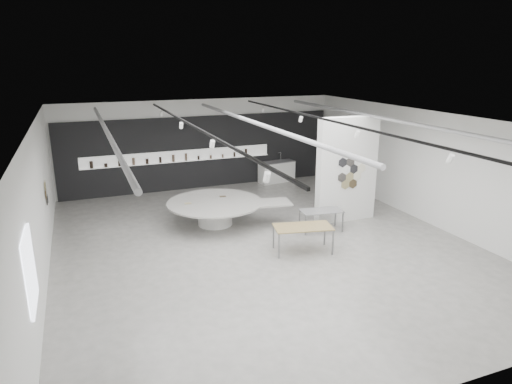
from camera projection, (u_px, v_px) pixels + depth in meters
name	position (u px, v px, depth m)	size (l,w,h in m)	color
room	(260.00, 179.00, 13.28)	(12.02, 14.02, 3.82)	#989690
back_wall_display	(200.00, 153.00, 19.62)	(11.80, 0.27, 3.10)	black
partition_column	(347.00, 170.00, 15.51)	(2.20, 0.38, 3.60)	white
display_island	(217.00, 210.00, 15.42)	(4.30, 3.67, 0.82)	white
sample_table_wood	(303.00, 228.00, 13.19)	(1.80, 1.16, 0.78)	olive
sample_table_stone	(321.00, 212.00, 14.85)	(1.43, 0.85, 0.69)	gray
kitchen_counter	(277.00, 172.00, 20.79)	(1.74, 0.87, 1.32)	white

